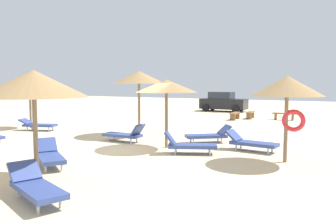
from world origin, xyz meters
The scene contains 17 objects.
ground_plane centered at (0.00, 0.00, 0.00)m, with size 80.00×80.00×0.00m, color beige.
parasol_0 centered at (0.21, -4.45, 2.47)m, with size 2.70×2.70×2.82m.
parasol_1 centered at (0.96, 1.07, 2.37)m, with size 2.38×2.38×2.63m.
parasol_2 centered at (-1.70, 3.24, 2.75)m, with size 2.53×2.53×3.07m.
parasol_3 centered at (5.44, 0.72, 2.37)m, with size 2.22×2.22×2.72m.
parasol_4 centered at (-8.49, 2.59, 2.77)m, with size 2.22×2.22×3.11m.
lounger_0 centered at (-0.75, -3.16, 0.32)m, with size 1.92×1.58×0.74m.
lounger_1 centered at (2.21, 0.42, 0.33)m, with size 1.95×1.33×0.81m.
lounger_2 centered at (-1.19, 1.34, 0.33)m, with size 1.85×0.66×0.81m.
lounger_3 centered at (4.00, 1.98, 0.32)m, with size 1.95×0.85×0.73m.
lounger_4 centered at (-7.29, 2.02, 0.31)m, with size 2.02×1.22×0.62m.
lounger_6 centered at (1.37, -5.48, 0.32)m, with size 1.99×1.26×0.72m.
lounger_7 centered at (2.03, 2.87, 0.32)m, with size 1.87×1.67×0.74m.
bench_0 centered at (3.30, 13.43, 0.35)m, with size 1.51×0.43×0.49m.
bench_1 centered at (0.29, 12.11, 0.35)m, with size 0.47×1.52×0.49m.
bench_2 centered at (1.04, 13.34, 0.35)m, with size 0.54×1.53×0.49m.
parked_car centered at (-2.70, 18.35, 0.82)m, with size 4.01×2.00×1.72m.
Camera 1 is at (7.16, -10.31, 2.49)m, focal length 36.19 mm.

